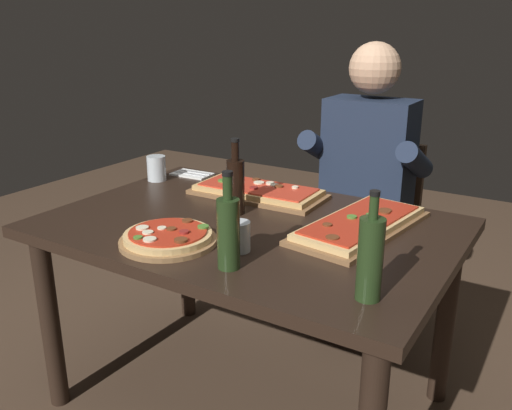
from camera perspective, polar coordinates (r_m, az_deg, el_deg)
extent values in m
plane|color=#4C3828|center=(2.27, -0.71, -19.64)|extent=(6.40, 6.40, 0.00)
cube|color=black|center=(1.91, -0.79, -2.40)|extent=(1.40, 0.96, 0.04)
cylinder|color=black|center=(2.20, -20.79, -11.42)|extent=(0.07, 0.07, 0.70)
cylinder|color=black|center=(2.69, -7.34, -4.65)|extent=(0.07, 0.07, 0.70)
cylinder|color=black|center=(2.20, 19.26, -11.18)|extent=(0.07, 0.07, 0.70)
cube|color=brown|center=(2.18, 0.19, 1.13)|extent=(0.54, 0.26, 0.02)
cube|color=tan|center=(2.18, 0.19, 1.58)|extent=(0.50, 0.23, 0.02)
cube|color=red|center=(2.18, 0.19, 1.91)|extent=(0.46, 0.20, 0.01)
cylinder|color=#4C7F2D|center=(2.24, -3.52, 2.58)|extent=(0.04, 0.04, 0.01)
cylinder|color=maroon|center=(2.14, -0.22, 1.81)|extent=(0.03, 0.03, 0.01)
cylinder|color=beige|center=(2.21, 0.30, 2.36)|extent=(0.04, 0.04, 0.01)
cylinder|color=brown|center=(2.16, 2.42, 1.98)|extent=(0.04, 0.04, 0.01)
cylinder|color=beige|center=(2.20, 1.50, 2.30)|extent=(0.04, 0.04, 0.01)
cylinder|color=brown|center=(2.26, 0.00, 2.70)|extent=(0.03, 0.03, 0.01)
cylinder|color=beige|center=(2.18, 2.00, 2.09)|extent=(0.04, 0.04, 0.01)
cylinder|color=beige|center=(2.15, 4.11, 1.86)|extent=(0.03, 0.03, 0.01)
cylinder|color=beige|center=(2.20, -2.24, 2.30)|extent=(0.03, 0.03, 0.01)
cube|color=brown|center=(1.86, 10.86, -2.37)|extent=(0.33, 0.59, 0.02)
cube|color=#DBB270|center=(1.86, 10.89, -1.86)|extent=(0.29, 0.55, 0.02)
cube|color=#B72D19|center=(1.85, 10.92, -1.48)|extent=(0.26, 0.50, 0.01)
cylinder|color=#4C7F2D|center=(1.83, 12.25, -1.64)|extent=(0.04, 0.04, 0.01)
cylinder|color=brown|center=(1.94, 13.41, -0.54)|extent=(0.04, 0.04, 0.01)
cylinder|color=brown|center=(1.92, 13.35, -0.70)|extent=(0.04, 0.04, 0.01)
cylinder|color=#4C7F2D|center=(1.85, 10.01, -1.23)|extent=(0.03, 0.03, 0.01)
cylinder|color=brown|center=(1.77, 7.48, -2.06)|extent=(0.03, 0.03, 0.01)
cylinder|color=#4C7F2D|center=(1.86, 11.69, -1.29)|extent=(0.03, 0.03, 0.01)
cylinder|color=#4C7F2D|center=(1.88, 12.01, -1.06)|extent=(0.04, 0.04, 0.01)
cylinder|color=brown|center=(1.67, 8.02, -3.36)|extent=(0.04, 0.04, 0.00)
cylinder|color=olive|center=(1.74, -9.19, -3.76)|extent=(0.31, 0.31, 0.02)
cylinder|color=#DBB270|center=(1.74, -9.22, -3.21)|extent=(0.28, 0.28, 0.02)
cylinder|color=#B72D19|center=(1.73, -9.24, -2.81)|extent=(0.25, 0.25, 0.01)
cylinder|color=beige|center=(1.72, -11.28, -2.82)|extent=(0.03, 0.03, 0.00)
cylinder|color=beige|center=(1.67, -11.09, -3.55)|extent=(0.04, 0.04, 0.01)
cylinder|color=brown|center=(1.74, -8.87, -2.48)|extent=(0.03, 0.03, 0.01)
cylinder|color=beige|center=(1.75, -9.85, -2.38)|extent=(0.03, 0.03, 0.00)
cylinder|color=#4C7F2D|center=(1.74, -5.56, -2.26)|extent=(0.04, 0.04, 0.01)
cylinder|color=brown|center=(1.80, -7.22, -1.64)|extent=(0.03, 0.03, 0.01)
cylinder|color=maroon|center=(1.71, -7.55, -2.82)|extent=(0.03, 0.03, 0.01)
cylinder|color=beige|center=(1.76, -11.85, -2.34)|extent=(0.04, 0.04, 0.01)
cylinder|color=#4C7F2D|center=(1.69, -12.28, -3.34)|extent=(0.03, 0.03, 0.01)
cylinder|color=brown|center=(1.64, -7.89, -3.67)|extent=(0.04, 0.04, 0.01)
cylinder|color=black|center=(1.96, -2.15, 1.86)|extent=(0.07, 0.07, 0.20)
cylinder|color=black|center=(1.93, -2.20, 5.66)|extent=(0.03, 0.03, 0.07)
cylinder|color=black|center=(1.92, -2.22, 6.82)|extent=(0.03, 0.03, 0.01)
cylinder|color=#233819|center=(1.52, -2.91, -3.07)|extent=(0.07, 0.07, 0.20)
cylinder|color=#233819|center=(1.48, -2.99, 1.84)|extent=(0.03, 0.03, 0.07)
cylinder|color=black|center=(1.47, -3.02, 3.33)|extent=(0.03, 0.03, 0.01)
cylinder|color=#233819|center=(1.38, 11.88, -5.62)|extent=(0.07, 0.07, 0.22)
cylinder|color=#233819|center=(1.33, 12.27, -0.23)|extent=(0.02, 0.02, 0.06)
cylinder|color=black|center=(1.32, 12.37, 1.22)|extent=(0.03, 0.03, 0.01)
cylinder|color=silver|center=(1.65, -1.79, -3.32)|extent=(0.07, 0.07, 0.09)
cylinder|color=#5B3814|center=(1.66, -1.78, -4.26)|extent=(0.06, 0.06, 0.04)
cylinder|color=silver|center=(2.44, -10.40, 3.81)|extent=(0.08, 0.08, 0.11)
cylinder|color=silver|center=(2.44, -10.35, 3.01)|extent=(0.07, 0.07, 0.04)
cube|color=white|center=(2.51, -6.72, 3.23)|extent=(0.18, 0.12, 0.01)
cube|color=silver|center=(2.49, -6.97, 3.26)|extent=(0.17, 0.02, 0.00)
cube|color=silver|center=(2.52, -6.49, 3.45)|extent=(0.17, 0.02, 0.00)
cube|color=#3D2B1E|center=(2.61, 11.17, -3.67)|extent=(0.44, 0.44, 0.04)
cube|color=#3D2B1E|center=(2.72, 13.00, 2.22)|extent=(0.40, 0.04, 0.42)
cylinder|color=#3D2B1E|center=(2.61, 5.40, -8.80)|extent=(0.04, 0.04, 0.41)
cylinder|color=#3D2B1E|center=(2.49, 13.37, -10.73)|extent=(0.04, 0.04, 0.41)
cylinder|color=#3D2B1E|center=(2.93, 8.77, -5.82)|extent=(0.04, 0.04, 0.41)
cylinder|color=#3D2B1E|center=(2.82, 15.92, -7.36)|extent=(0.04, 0.04, 0.41)
cylinder|color=#23232D|center=(2.58, 7.32, -8.78)|extent=(0.11, 0.11, 0.45)
cylinder|color=#23232D|center=(2.51, 11.52, -9.78)|extent=(0.11, 0.11, 0.45)
cube|color=#23232D|center=(2.49, 10.45, -2.72)|extent=(0.34, 0.40, 0.12)
cube|color=#1E283D|center=(2.49, 11.74, 4.89)|extent=(0.38, 0.22, 0.52)
sphere|color=tan|center=(2.43, 12.35, 13.85)|extent=(0.22, 0.22, 0.22)
cylinder|color=#1E283D|center=(2.52, 6.67, 5.92)|extent=(0.09, 0.31, 0.21)
cylinder|color=#1E283D|center=(2.37, 16.33, 4.50)|extent=(0.09, 0.31, 0.21)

